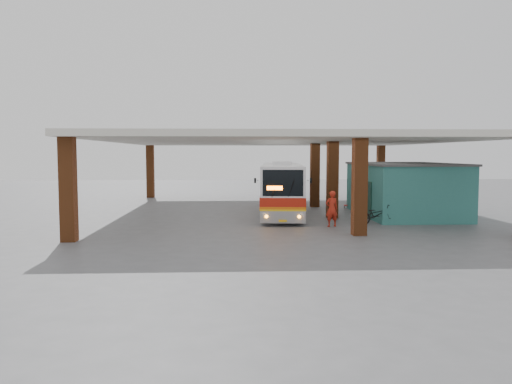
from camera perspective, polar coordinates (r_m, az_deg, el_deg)
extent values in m
plane|color=#515154|center=(25.40, 3.37, -3.88)|extent=(90.00, 90.00, 0.00)
cube|color=brown|center=(22.76, 11.74, 0.58)|extent=(0.60, 0.60, 4.35)
cube|color=brown|center=(28.60, 8.73, 1.38)|extent=(0.60, 0.60, 4.35)
cube|color=brown|center=(34.49, 6.74, 1.91)|extent=(0.60, 0.60, 4.35)
cube|color=brown|center=(22.10, -20.67, 0.27)|extent=(0.60, 0.60, 4.35)
cube|color=brown|center=(42.56, -11.98, 2.32)|extent=(0.60, 0.60, 4.35)
cube|color=brown|center=(43.89, 14.05, 2.34)|extent=(0.60, 0.60, 4.35)
cube|color=silver|center=(31.66, 3.04, 5.93)|extent=(21.00, 23.00, 0.30)
cube|color=#2F756F|center=(30.81, 16.57, 0.21)|extent=(5.00, 8.00, 3.00)
cube|color=#4D4D4D|center=(30.74, 16.63, 3.09)|extent=(5.20, 8.20, 0.12)
cube|color=#153A30|center=(28.66, 12.79, -0.92)|extent=(0.08, 0.95, 2.10)
cube|color=black|center=(31.50, 11.35, 0.94)|extent=(0.08, 1.20, 1.00)
cube|color=black|center=(31.49, 11.29, 0.94)|extent=(0.04, 1.30, 1.10)
cube|color=white|center=(30.26, 2.94, 0.74)|extent=(3.22, 11.07, 2.55)
cube|color=white|center=(29.29, 2.97, 3.29)|extent=(1.33, 2.81, 0.23)
cube|color=gray|center=(25.11, 3.07, -2.83)|extent=(2.32, 0.56, 0.64)
cube|color=#B11B0C|center=(30.29, 2.94, -0.20)|extent=(3.26, 11.07, 0.45)
cube|color=orange|center=(30.32, 2.94, -0.74)|extent=(3.26, 11.07, 0.12)
cube|color=yellow|center=(30.33, 2.94, -0.94)|extent=(3.26, 11.07, 0.09)
cube|color=black|center=(24.83, 3.10, 1.03)|extent=(2.02, 0.28, 1.32)
cube|color=black|center=(30.97, 0.81, 1.68)|extent=(0.77, 8.15, 0.82)
cube|color=black|center=(30.99, 5.05, 1.66)|extent=(0.77, 8.15, 0.82)
cube|color=#FF5905|center=(24.78, 2.15, 0.46)|extent=(0.77, 0.12, 0.20)
sphere|color=orange|center=(24.91, 1.20, -2.82)|extent=(0.16, 0.16, 0.16)
sphere|color=orange|center=(24.94, 4.96, -2.82)|extent=(0.16, 0.16, 0.16)
cube|color=yellow|center=(24.93, 3.08, -3.30)|extent=(0.41, 0.07, 0.11)
cylinder|color=black|center=(26.58, 0.97, -2.52)|extent=(0.37, 0.93, 0.91)
cylinder|color=black|center=(26.60, 5.09, -2.53)|extent=(0.37, 0.93, 0.91)
cylinder|color=black|center=(33.53, 1.24, -1.07)|extent=(0.37, 0.93, 0.91)
cylinder|color=black|center=(33.56, 4.50, -1.08)|extent=(0.37, 0.93, 0.91)
cylinder|color=black|center=(34.71, 1.27, -0.89)|extent=(0.37, 0.93, 0.91)
cylinder|color=black|center=(34.73, 4.43, -0.90)|extent=(0.37, 0.93, 0.91)
imported|color=black|center=(26.32, 13.59, -2.53)|extent=(2.07, 0.83, 1.07)
imported|color=red|center=(25.28, 8.65, -1.91)|extent=(0.73, 0.56, 1.80)
cube|color=red|center=(33.97, 10.34, -1.50)|extent=(0.41, 0.41, 0.05)
cube|color=red|center=(33.97, 10.62, -1.09)|extent=(0.08, 0.38, 0.53)
cylinder|color=black|center=(33.82, 10.12, -1.72)|extent=(0.03, 0.03, 0.18)
cylinder|color=black|center=(33.86, 10.63, -1.72)|extent=(0.03, 0.03, 0.18)
cylinder|color=black|center=(34.11, 10.05, -1.66)|extent=(0.03, 0.03, 0.18)
cylinder|color=black|center=(34.16, 10.56, -1.66)|extent=(0.03, 0.03, 0.18)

